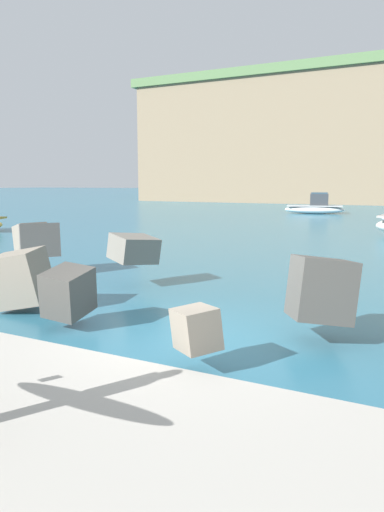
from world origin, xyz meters
TOP-DOWN VIEW (x-y plane):
  - ground_plane at (0.00, 0.00)m, footprint 400.00×400.00m
  - walkway_path at (0.00, -4.00)m, footprint 48.00×4.40m
  - breakwater_jetty at (-1.53, 1.47)m, footprint 29.53×5.93m
  - boat_mid_left at (-6.16, 35.56)m, footprint 5.33×2.67m
  - mooring_buoy_inner at (0.07, 30.51)m, footprint 0.44×0.44m

SIDE VIEW (x-z plane):
  - ground_plane at x=0.00m, z-range 0.00..0.00m
  - walkway_path at x=0.00m, z-range 0.00..0.24m
  - mooring_buoy_inner at x=0.07m, z-range 0.00..0.44m
  - boat_mid_left at x=-6.16m, z-range -0.36..1.52m
  - breakwater_jetty at x=-1.53m, z-range -0.10..2.04m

